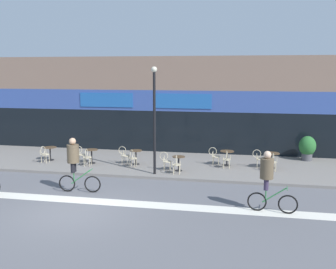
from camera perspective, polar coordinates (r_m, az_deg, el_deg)
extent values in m
plane|color=#5B5B60|center=(14.31, -13.62, -10.80)|extent=(120.00, 120.00, 0.00)
cube|color=slate|center=(20.81, -5.30, -4.05)|extent=(40.00, 5.50, 0.12)
cube|color=#7F6656|center=(24.93, -2.33, 4.63)|extent=(40.00, 4.00, 5.65)
cube|color=black|center=(23.20, -3.43, 0.53)|extent=(38.80, 0.10, 2.40)
cube|color=#334C93|center=(23.02, -3.46, 4.97)|extent=(39.20, 0.14, 1.20)
cube|color=#1E56A3|center=(23.63, -8.94, 4.98)|extent=(3.26, 0.08, 0.84)
cube|color=#1E56A3|center=(22.48, 2.21, 4.87)|extent=(3.26, 0.08, 0.84)
cube|color=silver|center=(15.31, -11.78, -9.37)|extent=(36.00, 0.70, 0.01)
cylinder|color=black|center=(21.88, -16.68, -3.56)|extent=(0.38, 0.38, 0.02)
cylinder|color=black|center=(21.81, -16.72, -2.72)|extent=(0.07, 0.07, 0.68)
cylinder|color=#4C3823|center=(21.74, -16.76, -1.80)|extent=(0.69, 0.69, 0.02)
cylinder|color=black|center=(20.65, -10.98, -4.09)|extent=(0.36, 0.36, 0.02)
cylinder|color=black|center=(20.57, -11.01, -3.17)|extent=(0.07, 0.07, 0.70)
cylinder|color=#4C3823|center=(20.50, -11.04, -2.18)|extent=(0.65, 0.65, 0.02)
cylinder|color=black|center=(20.12, -4.66, -4.30)|extent=(0.35, 0.35, 0.02)
cylinder|color=black|center=(20.04, -4.68, -3.36)|extent=(0.07, 0.07, 0.70)
cylinder|color=#4C3823|center=(19.97, -4.69, -2.34)|extent=(0.63, 0.63, 0.02)
cylinder|color=black|center=(18.78, 1.55, -5.27)|extent=(0.34, 0.34, 0.02)
cylinder|color=black|center=(18.70, 1.56, -4.29)|extent=(0.07, 0.07, 0.68)
cylinder|color=#4C3823|center=(18.62, 1.56, -3.24)|extent=(0.61, 0.61, 0.02)
cylinder|color=black|center=(20.04, 8.53, -4.43)|extent=(0.39, 0.39, 0.02)
cylinder|color=black|center=(19.97, 8.55, -3.46)|extent=(0.07, 0.07, 0.72)
cylinder|color=#4C3823|center=(19.89, 8.58, -2.42)|extent=(0.70, 0.70, 0.02)
cylinder|color=black|center=(19.93, 14.77, -4.72)|extent=(0.40, 0.40, 0.02)
cylinder|color=black|center=(19.85, 14.82, -3.72)|extent=(0.07, 0.07, 0.74)
cylinder|color=#4C3823|center=(19.77, 14.86, -2.64)|extent=(0.73, 0.73, 0.02)
cylinder|color=beige|center=(21.32, -17.41, -2.76)|extent=(0.43, 0.43, 0.03)
cylinder|color=beige|center=(21.55, -17.50, -3.25)|extent=(0.03, 0.03, 0.42)
cylinder|color=beige|center=(21.41, -16.87, -3.31)|extent=(0.03, 0.03, 0.42)
cylinder|color=beige|center=(21.32, -17.90, -3.40)|extent=(0.03, 0.03, 0.42)
cylinder|color=beige|center=(21.17, -17.27, -3.46)|extent=(0.03, 0.03, 0.42)
torus|color=beige|center=(21.13, -17.70, -2.16)|extent=(0.06, 0.41, 0.41)
cylinder|color=beige|center=(21.24, -18.07, -2.49)|extent=(0.03, 0.03, 0.23)
cylinder|color=beige|center=(21.06, -17.29, -2.55)|extent=(0.03, 0.03, 0.23)
cylinder|color=beige|center=(20.06, -11.60, -3.27)|extent=(0.44, 0.44, 0.03)
cylinder|color=beige|center=(20.28, -11.86, -3.79)|extent=(0.03, 0.03, 0.42)
cylinder|color=beige|center=(20.20, -11.09, -3.82)|extent=(0.03, 0.03, 0.42)
cylinder|color=beige|center=(20.02, -12.08, -3.97)|extent=(0.03, 0.03, 0.42)
cylinder|color=beige|center=(19.94, -11.31, -4.00)|extent=(0.03, 0.03, 0.42)
torus|color=beige|center=(19.84, -11.76, -2.63)|extent=(0.07, 0.41, 0.41)
cylinder|color=beige|center=(19.92, -12.22, -3.00)|extent=(0.03, 0.03, 0.23)
cylinder|color=beige|center=(19.83, -11.27, -3.03)|extent=(0.03, 0.03, 0.23)
cylinder|color=beige|center=(20.77, -12.43, -2.87)|extent=(0.45, 0.45, 0.03)
cylinder|color=beige|center=(20.91, -11.93, -3.40)|extent=(0.03, 0.03, 0.42)
cylinder|color=beige|center=(20.64, -12.13, -3.57)|extent=(0.03, 0.03, 0.42)
cylinder|color=beige|center=(20.98, -12.67, -3.38)|extent=(0.03, 0.03, 0.42)
cylinder|color=beige|center=(20.72, -12.88, -3.55)|extent=(0.03, 0.03, 0.42)
torus|color=beige|center=(20.76, -12.90, -2.15)|extent=(0.41, 0.08, 0.41)
cylinder|color=beige|center=(20.95, -12.76, -2.42)|extent=(0.03, 0.03, 0.23)
cylinder|color=beige|center=(20.62, -13.02, -2.61)|extent=(0.03, 0.03, 0.23)
cylinder|color=beige|center=(19.51, -5.12, -3.47)|extent=(0.43, 0.43, 0.03)
cylinder|color=beige|center=(19.74, -5.35, -3.99)|extent=(0.03, 0.03, 0.42)
cylinder|color=beige|center=(19.64, -4.58, -4.04)|extent=(0.03, 0.03, 0.42)
cylinder|color=beige|center=(19.48, -5.64, -4.17)|extent=(0.03, 0.03, 0.42)
cylinder|color=beige|center=(19.39, -4.86, -4.23)|extent=(0.03, 0.03, 0.42)
torus|color=beige|center=(19.30, -5.30, -2.81)|extent=(0.05, 0.41, 0.41)
cylinder|color=beige|center=(19.38, -5.77, -3.17)|extent=(0.03, 0.03, 0.23)
cylinder|color=beige|center=(19.27, -4.82, -3.23)|extent=(0.03, 0.03, 0.23)
cylinder|color=beige|center=(20.18, -6.19, -3.05)|extent=(0.43, 0.43, 0.03)
cylinder|color=beige|center=(20.30, -5.66, -3.62)|extent=(0.03, 0.03, 0.42)
cylinder|color=beige|center=(20.05, -5.95, -3.79)|extent=(0.03, 0.03, 0.42)
cylinder|color=beige|center=(20.41, -6.39, -3.57)|extent=(0.03, 0.03, 0.42)
cylinder|color=beige|center=(20.15, -6.69, -3.73)|extent=(0.03, 0.03, 0.42)
torus|color=beige|center=(20.19, -6.65, -2.29)|extent=(0.41, 0.06, 0.41)
cylinder|color=beige|center=(20.37, -6.45, -2.57)|extent=(0.03, 0.03, 0.23)
cylinder|color=beige|center=(20.06, -6.83, -2.77)|extent=(0.03, 0.03, 0.23)
cylinder|color=beige|center=(18.15, 1.27, -4.40)|extent=(0.43, 0.43, 0.03)
cylinder|color=beige|center=(18.35, 0.87, -4.97)|extent=(0.03, 0.03, 0.42)
cylinder|color=beige|center=(18.33, 1.75, -4.99)|extent=(0.03, 0.03, 0.42)
cylinder|color=beige|center=(18.08, 0.78, -5.19)|extent=(0.03, 0.03, 0.42)
cylinder|color=beige|center=(18.06, 1.67, -5.21)|extent=(0.03, 0.03, 0.42)
torus|color=beige|center=(17.92, 1.22, -3.71)|extent=(0.06, 0.41, 0.41)
cylinder|color=beige|center=(17.97, 0.67, -4.12)|extent=(0.03, 0.03, 0.23)
cylinder|color=beige|center=(17.94, 1.76, -4.15)|extent=(0.03, 0.03, 0.23)
cylinder|color=beige|center=(18.77, -0.10, -3.94)|extent=(0.42, 0.42, 0.03)
cylinder|color=beige|center=(18.94, 0.38, -4.52)|extent=(0.03, 0.03, 0.42)
cylinder|color=beige|center=(18.67, 0.26, -4.72)|extent=(0.03, 0.03, 0.42)
cylinder|color=beige|center=(18.98, -0.46, -4.49)|extent=(0.03, 0.03, 0.42)
cylinder|color=beige|center=(18.71, -0.59, -4.69)|extent=(0.03, 0.03, 0.42)
torus|color=beige|center=(18.74, -0.62, -3.14)|extent=(0.41, 0.05, 0.41)
cylinder|color=beige|center=(18.93, -0.54, -3.43)|extent=(0.03, 0.03, 0.23)
cylinder|color=beige|center=(18.60, -0.70, -3.66)|extent=(0.03, 0.03, 0.23)
cylinder|color=beige|center=(19.41, 8.48, -3.59)|extent=(0.44, 0.44, 0.03)
cylinder|color=beige|center=(19.59, 8.03, -4.14)|extent=(0.03, 0.03, 0.42)
cylinder|color=beige|center=(19.61, 8.85, -4.15)|extent=(0.03, 0.03, 0.42)
cylinder|color=beige|center=(19.32, 8.08, -4.33)|extent=(0.03, 0.03, 0.42)
cylinder|color=beige|center=(19.34, 8.91, -4.34)|extent=(0.03, 0.03, 0.42)
torus|color=beige|center=(19.19, 8.54, -2.94)|extent=(0.08, 0.41, 0.41)
cylinder|color=beige|center=(19.21, 8.02, -3.33)|extent=(0.03, 0.03, 0.23)
cylinder|color=beige|center=(19.23, 9.03, -3.34)|extent=(0.03, 0.03, 0.23)
cylinder|color=beige|center=(19.98, 6.98, -3.19)|extent=(0.40, 0.40, 0.03)
cylinder|color=beige|center=(20.15, 7.40, -3.75)|extent=(0.03, 0.03, 0.42)
cylinder|color=beige|center=(19.88, 7.33, -3.93)|extent=(0.03, 0.03, 0.42)
cylinder|color=beige|center=(20.18, 6.60, -3.72)|extent=(0.03, 0.03, 0.42)
cylinder|color=beige|center=(19.90, 6.53, -3.90)|extent=(0.03, 0.03, 0.42)
torus|color=beige|center=(19.94, 6.50, -2.44)|extent=(0.41, 0.03, 0.41)
cylinder|color=beige|center=(20.13, 6.54, -2.72)|extent=(0.03, 0.03, 0.23)
cylinder|color=beige|center=(19.80, 6.45, -2.92)|extent=(0.03, 0.03, 0.23)
cylinder|color=beige|center=(19.30, 14.93, -3.89)|extent=(0.42, 0.42, 0.03)
cylinder|color=beige|center=(19.47, 14.44, -4.44)|extent=(0.03, 0.03, 0.42)
cylinder|color=beige|center=(19.50, 15.26, -4.45)|extent=(0.03, 0.03, 0.42)
cylinder|color=beige|center=(19.20, 14.54, -4.63)|extent=(0.03, 0.03, 0.42)
cylinder|color=beige|center=(19.23, 15.37, -4.64)|extent=(0.03, 0.03, 0.42)
torus|color=beige|center=(19.08, 15.02, -3.24)|extent=(0.05, 0.41, 0.41)
cylinder|color=beige|center=(19.08, 14.50, -3.63)|extent=(0.03, 0.03, 0.23)
cylinder|color=beige|center=(19.13, 15.52, -3.64)|extent=(0.03, 0.03, 0.23)
cylinder|color=beige|center=(19.80, 13.23, -3.49)|extent=(0.41, 0.41, 0.03)
cylinder|color=beige|center=(19.99, 13.60, -4.04)|extent=(0.03, 0.03, 0.42)
cylinder|color=beige|center=(19.72, 13.63, -4.23)|extent=(0.03, 0.03, 0.42)
cylinder|color=beige|center=(19.98, 12.80, -4.02)|extent=(0.03, 0.03, 0.42)
cylinder|color=beige|center=(19.71, 12.81, -4.20)|extent=(0.03, 0.03, 0.42)
torus|color=beige|center=(19.74, 12.77, -2.73)|extent=(0.41, 0.03, 0.41)
cylinder|color=beige|center=(19.94, 12.75, -3.01)|extent=(0.03, 0.03, 0.23)
cylinder|color=beige|center=(19.60, 12.76, -3.22)|extent=(0.03, 0.03, 0.23)
cylinder|color=#4C4C51|center=(22.15, 19.50, -3.04)|extent=(0.55, 0.55, 0.41)
ellipsoid|color=#28662D|center=(22.04, 19.58, -1.57)|extent=(0.88, 0.88, 1.05)
cylinder|color=black|center=(17.81, -1.98, 1.59)|extent=(0.12, 0.12, 4.69)
sphere|color=beige|center=(17.65, -2.03, 9.42)|extent=(0.26, 0.26, 0.26)
torus|color=black|center=(14.20, 17.01, -9.67)|extent=(0.67, 0.12, 0.67)
torus|color=black|center=(14.22, 12.78, -9.47)|extent=(0.67, 0.12, 0.67)
cylinder|color=#2D753D|center=(14.11, 15.16, -8.50)|extent=(0.80, 0.12, 0.60)
cylinder|color=#2D753D|center=(14.13, 14.00, -8.63)|extent=(0.04, 0.04, 0.47)
cylinder|color=#2D753D|center=(14.03, 16.91, -7.47)|extent=(0.07, 0.48, 0.03)
cylinder|color=#382D47|center=(14.10, 14.09, -6.87)|extent=(0.17, 0.17, 0.39)
cylinder|color=#382D47|center=(13.93, 14.05, -7.07)|extent=(0.17, 0.17, 0.39)
cylinder|color=brown|center=(13.87, 14.16, -4.82)|extent=(0.50, 0.50, 0.70)
sphere|color=beige|center=(13.76, 14.24, -2.87)|extent=(0.26, 0.26, 0.26)
torus|color=black|center=(16.15, -10.90, -7.09)|extent=(0.68, 0.11, 0.68)
torus|color=black|center=(16.49, -14.44, -6.88)|extent=(0.68, 0.11, 0.68)
cylinder|color=#2D753D|center=(16.22, -12.55, -6.02)|extent=(0.82, 0.11, 0.61)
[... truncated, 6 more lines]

